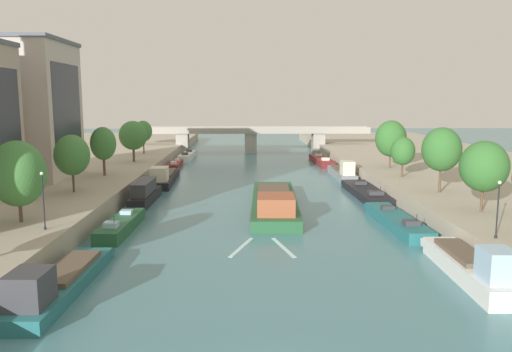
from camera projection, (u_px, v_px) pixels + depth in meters
The scene contains 28 objects.
quay_left at pixel (29, 177), 76.07m from camera, with size 36.00×170.00×2.15m, color #A89E89.
quay_right at pixel (476, 175), 77.80m from camera, with size 36.00×170.00×2.15m, color #A89E89.
barge_midriver at pixel (274, 202), 58.43m from camera, with size 6.06×24.39×3.02m.
wake_behind_barge at pixel (262, 247), 43.67m from camera, with size 5.60×6.01×0.03m.
moored_boat_left_end at pixel (58, 282), 32.95m from camera, with size 3.32×14.64×3.00m.
moored_boat_left_lone at pixel (121, 225), 48.92m from camera, with size 2.63×11.63×2.32m.
moored_boat_left_near at pixel (145, 193), 62.28m from camera, with size 2.34×11.66×2.90m.
moored_boat_left_midway at pixel (164, 177), 76.95m from camera, with size 3.66×17.00×3.10m.
moored_boat_left_second at pixel (176, 165), 94.18m from camera, with size 1.85×10.55×2.19m.
moored_boat_left_far at pixel (188, 156), 107.91m from camera, with size 2.76×13.66×2.42m.
moored_boat_right_lone at pixel (471, 266), 35.67m from camera, with size 2.99×13.30×3.40m.
moored_boat_right_near at pixel (396, 220), 50.85m from camera, with size 3.16×14.64×2.23m.
moored_boat_right_downstream at pixel (366, 192), 66.78m from camera, with size 3.71×16.27×2.12m.
moored_boat_right_upstream at pixel (342, 172), 81.61m from camera, with size 2.64×14.08×3.31m.
moored_boat_right_second at pixel (321, 161), 100.07m from camera, with size 3.05×15.74×2.32m.
tree_left_nearest at pixel (18, 174), 43.12m from camera, with size 4.66×4.66×7.11m.
tree_left_distant at pixel (72, 155), 57.17m from camera, with size 3.98×3.98×6.61m.
tree_left_midway at pixel (103, 144), 69.80m from camera, with size 3.54×3.54×6.78m.
tree_left_end_of_row at pixel (133, 135), 85.23m from camera, with size 4.74×4.74×6.95m.
tree_left_second at pixel (143, 131), 97.81m from camera, with size 3.43×3.43×6.45m.
tree_right_end_of_row at pixel (484, 166), 46.98m from camera, with size 4.45×4.45×6.75m.
tree_right_midway at pixel (442, 149), 56.92m from camera, with size 4.40×4.40×7.45m.
tree_right_far at pixel (403, 151), 68.72m from camera, with size 3.26×3.26×5.49m.
tree_right_nearest at pixel (391, 139), 77.68m from camera, with size 4.76×4.76×7.35m.
lamppost_left_bank at pixel (43, 198), 40.81m from camera, with size 0.28×0.28×4.79m.
lamppost_right_bank at pixel (498, 207), 38.31m from camera, with size 0.28×0.28×4.48m.
building_left_middle at pixel (15, 109), 67.31m from camera, with size 14.39×13.39×18.42m.
bridge_far at pixel (251, 137), 119.83m from camera, with size 56.38×4.40×6.20m.
Camera 1 is at (-1.77, -21.03, 12.73)m, focal length 35.33 mm.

